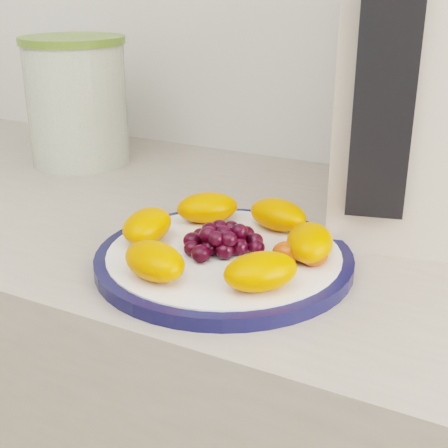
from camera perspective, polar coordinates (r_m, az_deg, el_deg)
The scene contains 7 objects.
plate_rim at distance 0.70m, azimuth -0.00°, elevation -3.25°, with size 0.29×0.29×0.01m, color #0E113B.
plate_face at distance 0.69m, azimuth -0.00°, elevation -3.18°, with size 0.26×0.26×0.02m, color white.
canister at distance 1.09m, azimuth -13.25°, elevation 10.55°, with size 0.16×0.16×0.20m, color #39570D.
canister_lid at distance 1.08m, azimuth -13.75°, elevation 16.02°, with size 0.17×0.17×0.01m, color #5B792B.
appliance_body at distance 0.84m, azimuth 18.11°, elevation 12.61°, with size 0.21×0.29×0.37m, color #BFB2A4.
appliance_panel at distance 0.68m, azimuth 14.49°, elevation 11.57°, with size 0.06×0.02×0.27m, color black.
fruit_plate at distance 0.69m, azimuth 0.36°, elevation -1.13°, with size 0.25×0.25×0.04m.
Camera 1 is at (0.37, 0.51, 1.20)m, focal length 50.00 mm.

